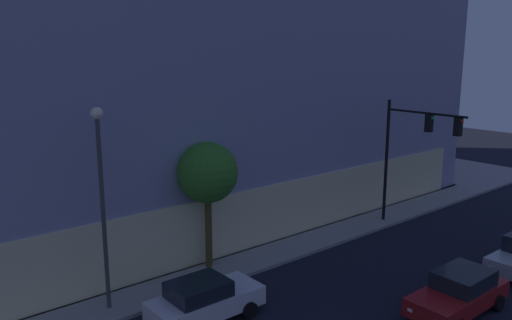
{
  "coord_description": "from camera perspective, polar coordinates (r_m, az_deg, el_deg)",
  "views": [
    {
      "loc": [
        -2.78,
        -10.33,
        9.51
      ],
      "look_at": [
        9.31,
        4.24,
        5.52
      ],
      "focal_mm": 35.68,
      "sensor_mm": 36.0,
      "label": 1
    }
  ],
  "objects": [
    {
      "name": "sidewalk_tree",
      "position": [
        22.03,
        -5.47,
        -1.51
      ],
      "size": [
        2.66,
        2.66,
        5.64
      ],
      "color": "#4B441E",
      "rests_on": "sidewalk_corner"
    },
    {
      "name": "street_lamp_sidewalk",
      "position": [
        18.98,
        -16.96,
        -2.63
      ],
      "size": [
        0.44,
        0.44,
        7.54
      ],
      "color": "#424242",
      "rests_on": "sidewalk_corner"
    },
    {
      "name": "traffic_light_far_corner",
      "position": [
        28.17,
        17.22,
        2.08
      ],
      "size": [
        0.47,
        4.76,
        6.86
      ],
      "color": "black",
      "rests_on": "sidewalk_corner"
    },
    {
      "name": "modern_building",
      "position": [
        34.04,
        -12.67,
        13.62
      ],
      "size": [
        36.75,
        24.24,
        21.54
      ],
      "color": "#4C4C51",
      "rests_on": "ground"
    },
    {
      "name": "car_white",
      "position": [
        19.07,
        -5.81,
        -15.33
      ],
      "size": [
        4.21,
        2.03,
        1.58
      ],
      "color": "silver",
      "rests_on": "ground"
    },
    {
      "name": "car_red",
      "position": [
        20.93,
        21.81,
        -13.61
      ],
      "size": [
        4.46,
        2.05,
        1.58
      ],
      "color": "maroon",
      "rests_on": "ground"
    }
  ]
}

